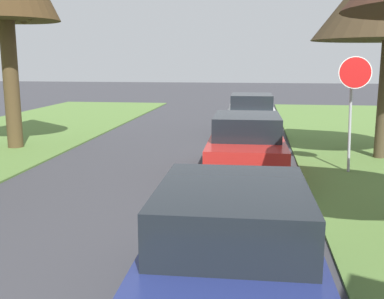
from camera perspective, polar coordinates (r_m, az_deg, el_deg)
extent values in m
cylinder|color=#9EA0A5|center=(12.55, 19.00, 2.49)|extent=(0.07, 0.40, 2.24)
cylinder|color=white|center=(12.22, 19.61, 8.99)|extent=(0.81, 0.17, 0.80)
cylinder|color=red|center=(12.22, 19.61, 8.99)|extent=(0.77, 0.18, 0.76)
cylinder|color=#493C28|center=(14.54, 22.69, 5.68)|extent=(0.34, 0.34, 3.41)
cylinder|color=#493C28|center=(14.80, 21.91, 15.62)|extent=(0.85, 0.82, 1.72)
cylinder|color=#493C28|center=(15.04, 22.63, 15.24)|extent=(1.19, 0.30, 1.60)
cylinder|color=#503D23|center=(16.17, -21.52, 7.42)|extent=(0.50, 0.50, 4.08)
cube|color=navy|center=(5.48, 5.03, -13.92)|extent=(1.91, 4.44, 0.85)
cube|color=black|center=(5.01, 5.08, -7.65)|extent=(1.64, 2.06, 0.56)
cylinder|color=black|center=(7.18, -1.64, -10.18)|extent=(0.21, 0.60, 0.60)
cylinder|color=black|center=(7.15, 12.55, -10.55)|extent=(0.21, 0.60, 0.60)
cube|color=red|center=(11.78, 6.76, -0.33)|extent=(1.91, 4.44, 0.85)
cube|color=black|center=(11.45, 6.83, 2.92)|extent=(1.64, 2.06, 0.56)
cylinder|color=black|center=(13.48, 3.05, -0.08)|extent=(0.21, 0.60, 0.60)
cylinder|color=black|center=(13.49, 10.45, -0.25)|extent=(0.21, 0.60, 0.60)
cylinder|color=black|center=(10.28, 1.82, -3.60)|extent=(0.21, 0.60, 0.60)
cylinder|color=black|center=(10.28, 11.55, -3.82)|extent=(0.21, 0.60, 0.60)
cube|color=white|center=(18.70, 7.35, 3.86)|extent=(1.91, 4.44, 0.85)
cube|color=black|center=(18.40, 7.41, 5.96)|extent=(1.64, 2.06, 0.56)
cylinder|color=black|center=(20.38, 4.85, 3.68)|extent=(0.21, 0.60, 0.60)
cylinder|color=black|center=(20.40, 9.75, 3.57)|extent=(0.21, 0.60, 0.60)
cylinder|color=black|center=(17.12, 4.45, 2.28)|extent=(0.21, 0.60, 0.60)
cylinder|color=black|center=(17.13, 10.28, 2.14)|extent=(0.21, 0.60, 0.60)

